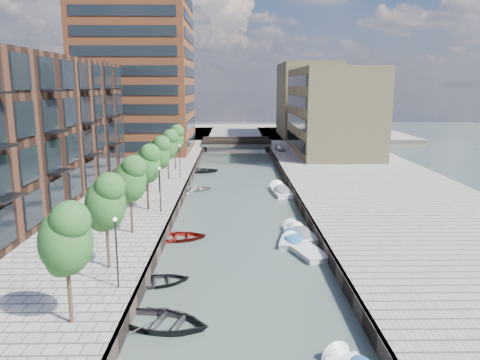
{
  "coord_description": "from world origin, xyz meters",
  "views": [
    {
      "loc": [
        -0.68,
        -16.93,
        12.27
      ],
      "look_at": [
        0.0,
        26.11,
        3.5
      ],
      "focal_mm": 35.0,
      "sensor_mm": 36.0,
      "label": 1
    }
  ],
  "objects_px": {
    "tree_1": "(105,201)",
    "car": "(280,148)",
    "tree_0": "(65,237)",
    "sloop_0": "(158,284)",
    "motorboat_2": "(301,249)",
    "sloop_2": "(179,240)",
    "tree_3": "(147,163)",
    "tree_4": "(159,152)",
    "tree_5": "(168,144)",
    "bridge": "(236,143)",
    "sloop_3": "(194,191)",
    "sloop_4": "(201,172)",
    "motorboat_1": "(300,233)",
    "tree_2": "(130,178)",
    "tree_6": "(175,138)",
    "motorboat_3": "(293,237)",
    "motorboat_4": "(281,191)",
    "sloop_1": "(163,327)"
  },
  "relations": [
    {
      "from": "sloop_2",
      "to": "motorboat_1",
      "type": "xyz_separation_m",
      "value": [
        9.9,
        0.94,
        0.19
      ]
    },
    {
      "from": "motorboat_3",
      "to": "motorboat_1",
      "type": "bearing_deg",
      "value": 57.91
    },
    {
      "from": "bridge",
      "to": "tree_1",
      "type": "xyz_separation_m",
      "value": [
        -8.5,
        -61.0,
        3.92
      ]
    },
    {
      "from": "tree_4",
      "to": "sloop_3",
      "type": "height_order",
      "value": "tree_4"
    },
    {
      "from": "sloop_2",
      "to": "motorboat_2",
      "type": "height_order",
      "value": "motorboat_2"
    },
    {
      "from": "tree_6",
      "to": "sloop_4",
      "type": "height_order",
      "value": "tree_6"
    },
    {
      "from": "motorboat_2",
      "to": "car",
      "type": "bearing_deg",
      "value": 86.35
    },
    {
      "from": "tree_2",
      "to": "tree_3",
      "type": "height_order",
      "value": "same"
    },
    {
      "from": "motorboat_1",
      "to": "motorboat_2",
      "type": "distance_m",
      "value": 3.62
    },
    {
      "from": "bridge",
      "to": "tree_1",
      "type": "height_order",
      "value": "tree_1"
    },
    {
      "from": "tree_4",
      "to": "tree_5",
      "type": "distance_m",
      "value": 7.0
    },
    {
      "from": "motorboat_2",
      "to": "car",
      "type": "relative_size",
      "value": 1.59
    },
    {
      "from": "motorboat_4",
      "to": "tree_0",
      "type": "bearing_deg",
      "value": -112.84
    },
    {
      "from": "car",
      "to": "motorboat_2",
      "type": "bearing_deg",
      "value": -102.03
    },
    {
      "from": "bridge",
      "to": "tree_5",
      "type": "relative_size",
      "value": 2.18
    },
    {
      "from": "tree_1",
      "to": "car",
      "type": "relative_size",
      "value": 1.76
    },
    {
      "from": "bridge",
      "to": "tree_0",
      "type": "distance_m",
      "value": 68.64
    },
    {
      "from": "tree_3",
      "to": "sloop_1",
      "type": "height_order",
      "value": "tree_3"
    },
    {
      "from": "tree_1",
      "to": "tree_5",
      "type": "distance_m",
      "value": 28.0
    },
    {
      "from": "tree_6",
      "to": "car",
      "type": "distance_m",
      "value": 24.18
    },
    {
      "from": "sloop_2",
      "to": "bridge",
      "type": "bearing_deg",
      "value": -12.27
    },
    {
      "from": "tree_1",
      "to": "sloop_2",
      "type": "xyz_separation_m",
      "value": [
        3.46,
        8.22,
        -5.31
      ]
    },
    {
      "from": "tree_2",
      "to": "sloop_3",
      "type": "relative_size",
      "value": 1.4
    },
    {
      "from": "tree_3",
      "to": "motorboat_2",
      "type": "xyz_separation_m",
      "value": [
        12.99,
        -8.44,
        -5.21
      ]
    },
    {
      "from": "tree_2",
      "to": "motorboat_2",
      "type": "distance_m",
      "value": 14.07
    },
    {
      "from": "tree_2",
      "to": "sloop_3",
      "type": "xyz_separation_m",
      "value": [
        3.27,
        18.92,
        -5.31
      ]
    },
    {
      "from": "tree_6",
      "to": "tree_0",
      "type": "bearing_deg",
      "value": -90.0
    },
    {
      "from": "bridge",
      "to": "sloop_3",
      "type": "xyz_separation_m",
      "value": [
        -5.23,
        -35.08,
        -1.39
      ]
    },
    {
      "from": "sloop_3",
      "to": "sloop_4",
      "type": "relative_size",
      "value": 0.86
    },
    {
      "from": "sloop_0",
      "to": "tree_3",
      "type": "bearing_deg",
      "value": -0.96
    },
    {
      "from": "sloop_4",
      "to": "tree_2",
      "type": "bearing_deg",
      "value": 170.74
    },
    {
      "from": "tree_5",
      "to": "motorboat_1",
      "type": "xyz_separation_m",
      "value": [
        13.36,
        -18.84,
        -5.12
      ]
    },
    {
      "from": "tree_5",
      "to": "tree_6",
      "type": "height_order",
      "value": "same"
    },
    {
      "from": "sloop_4",
      "to": "motorboat_1",
      "type": "xyz_separation_m",
      "value": [
        10.03,
        -28.77,
        0.19
      ]
    },
    {
      "from": "tree_4",
      "to": "sloop_4",
      "type": "distance_m",
      "value": 18.05
    },
    {
      "from": "motorboat_2",
      "to": "sloop_0",
      "type": "bearing_deg",
      "value": -148.98
    },
    {
      "from": "tree_3",
      "to": "tree_6",
      "type": "xyz_separation_m",
      "value": [
        0.0,
        21.0,
        0.0
      ]
    },
    {
      "from": "tree_2",
      "to": "sloop_3",
      "type": "distance_m",
      "value": 19.92
    },
    {
      "from": "sloop_0",
      "to": "car",
      "type": "height_order",
      "value": "car"
    },
    {
      "from": "tree_1",
      "to": "motorboat_2",
      "type": "height_order",
      "value": "tree_1"
    },
    {
      "from": "motorboat_3",
      "to": "motorboat_4",
      "type": "height_order",
      "value": "motorboat_4"
    },
    {
      "from": "sloop_2",
      "to": "motorboat_3",
      "type": "bearing_deg",
      "value": -97.7
    },
    {
      "from": "tree_4",
      "to": "motorboat_4",
      "type": "bearing_deg",
      "value": 15.61
    },
    {
      "from": "sloop_2",
      "to": "motorboat_2",
      "type": "bearing_deg",
      "value": -112.38
    },
    {
      "from": "sloop_3",
      "to": "motorboat_3",
      "type": "bearing_deg",
      "value": -170.38
    },
    {
      "from": "tree_0",
      "to": "sloop_0",
      "type": "bearing_deg",
      "value": 64.89
    },
    {
      "from": "sloop_1",
      "to": "tree_6",
      "type": "bearing_deg",
      "value": 22.33
    },
    {
      "from": "tree_0",
      "to": "motorboat_2",
      "type": "bearing_deg",
      "value": 44.04
    },
    {
      "from": "sloop_3",
      "to": "tree_5",
      "type": "bearing_deg",
      "value": 39.4
    },
    {
      "from": "sloop_3",
      "to": "sloop_2",
      "type": "bearing_deg",
      "value": 162.43
    }
  ]
}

